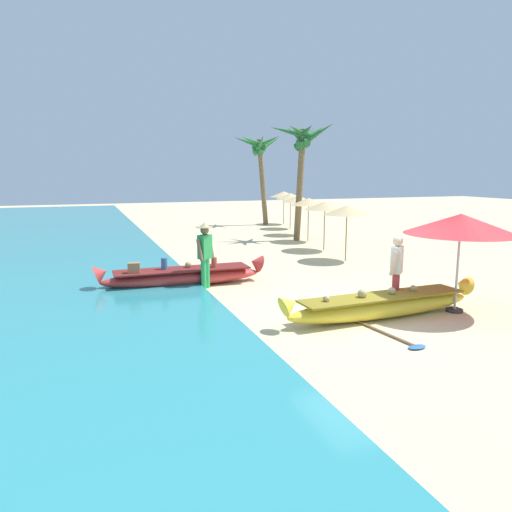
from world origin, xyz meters
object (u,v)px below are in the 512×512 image
at_px(person_vendor_hatted, 205,251).
at_px(patio_umbrella_large, 461,224).
at_px(boat_yellow_foreground, 382,305).
at_px(paddle, 396,338).
at_px(palm_tree_tall_inland, 303,144).
at_px(person_tourist_customer, 396,269).
at_px(palm_tree_leaning_seaward, 260,151).
at_px(boat_red_midground, 182,276).

xyz_separation_m(person_vendor_hatted, patio_umbrella_large, (4.61, -3.98, 0.92)).
distance_m(boat_yellow_foreground, paddle, 1.38).
bearing_deg(boat_yellow_foreground, palm_tree_tall_inland, 72.89).
bearing_deg(person_vendor_hatted, palm_tree_tall_inland, 49.69).
bearing_deg(person_tourist_customer, paddle, -124.86).
bearing_deg(person_vendor_hatted, palm_tree_leaning_seaward, 64.24).
relative_size(person_tourist_customer, patio_umbrella_large, 0.70).
bearing_deg(paddle, boat_yellow_foreground, 66.40).
xyz_separation_m(boat_yellow_foreground, paddle, (-0.54, -1.24, -0.24)).
bearing_deg(boat_yellow_foreground, paddle, -113.60).
bearing_deg(palm_tree_leaning_seaward, boat_yellow_foreground, -102.33).
xyz_separation_m(palm_tree_tall_inland, paddle, (-4.01, -12.50, -4.18)).
bearing_deg(palm_tree_leaning_seaward, boat_red_midground, -118.30).
bearing_deg(paddle, palm_tree_tall_inland, 72.22).
relative_size(boat_red_midground, paddle, 2.72).
bearing_deg(boat_yellow_foreground, patio_umbrella_large, -5.80).
distance_m(patio_umbrella_large, palm_tree_tall_inland, 11.78).
distance_m(boat_yellow_foreground, palm_tree_tall_inland, 12.42).
height_order(boat_yellow_foreground, boat_red_midground, boat_red_midground).
height_order(person_vendor_hatted, paddle, person_vendor_hatted).
distance_m(palm_tree_tall_inland, palm_tree_leaning_seaward, 6.53).
xyz_separation_m(boat_red_midground, palm_tree_leaning_seaward, (7.25, 13.47, 3.91)).
xyz_separation_m(boat_red_midground, palm_tree_tall_inland, (6.83, 6.95, 3.94)).
bearing_deg(palm_tree_tall_inland, paddle, -107.78).
distance_m(patio_umbrella_large, paddle, 3.16).
bearing_deg(palm_tree_tall_inland, palm_tree_leaning_seaward, 86.30).
height_order(person_tourist_customer, palm_tree_tall_inland, palm_tree_tall_inland).
bearing_deg(boat_red_midground, person_tourist_customer, -44.95).
xyz_separation_m(patio_umbrella_large, paddle, (-2.30, -1.07, -1.90)).
xyz_separation_m(boat_yellow_foreground, patio_umbrella_large, (1.75, -0.18, 1.66)).
distance_m(palm_tree_leaning_seaward, paddle, 19.96).
height_order(person_vendor_hatted, palm_tree_leaning_seaward, palm_tree_leaning_seaward).
xyz_separation_m(person_tourist_customer, palm_tree_tall_inland, (2.89, 10.89, 3.27)).
height_order(boat_red_midground, patio_umbrella_large, patio_umbrella_large).
relative_size(person_tourist_customer, palm_tree_leaning_seaward, 0.32).
xyz_separation_m(patio_umbrella_large, palm_tree_tall_inland, (1.71, 11.43, 2.28)).
height_order(person_vendor_hatted, person_tourist_customer, person_vendor_hatted).
bearing_deg(palm_tree_leaning_seaward, paddle, -103.11).
height_order(boat_yellow_foreground, person_tourist_customer, person_tourist_customer).
height_order(palm_tree_tall_inland, paddle, palm_tree_tall_inland).
bearing_deg(boat_red_midground, palm_tree_tall_inland, 45.51).
distance_m(person_vendor_hatted, patio_umbrella_large, 6.16).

